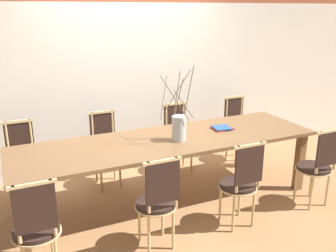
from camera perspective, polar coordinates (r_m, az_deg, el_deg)
name	(u,v)px	position (r m, az deg, el deg)	size (l,w,h in m)	color
ground_plane	(168,201)	(4.39, 0.00, -11.39)	(16.00, 16.00, 0.00)	#9E7047
wall_rear	(128,50)	(5.06, -6.18, 11.48)	(12.00, 0.06, 3.20)	silver
dining_table	(168,146)	(4.10, 0.00, -3.04)	(3.35, 0.97, 0.76)	brown
chair_near_leftend	(36,227)	(3.18, -19.43, -14.29)	(0.39, 0.39, 0.92)	black
chair_near_left	(158,200)	(3.38, -1.56, -11.18)	(0.39, 0.39, 0.92)	black
chair_near_center	(241,181)	(3.78, 11.06, -8.27)	(0.39, 0.39, 0.92)	black
chair_near_right	(318,164)	(4.41, 21.85, -5.42)	(0.39, 0.39, 0.92)	black
chair_far_leftend	(22,159)	(4.55, -21.32, -4.68)	(0.39, 0.39, 0.92)	black
chair_far_left	(106,146)	(4.68, -9.47, -3.05)	(0.39, 0.39, 0.92)	black
chair_far_center	(178,135)	(5.01, 1.56, -1.42)	(0.39, 0.39, 0.92)	black
chair_far_right	(237,126)	(5.48, 10.52, -0.04)	(0.39, 0.39, 0.92)	black
vase_centerpiece	(179,127)	(3.99, 1.68, -0.20)	(0.42, 0.46, 0.82)	#B2BCC1
book_stack	(222,128)	(4.46, 8.22, -0.30)	(0.24, 0.22, 0.03)	maroon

